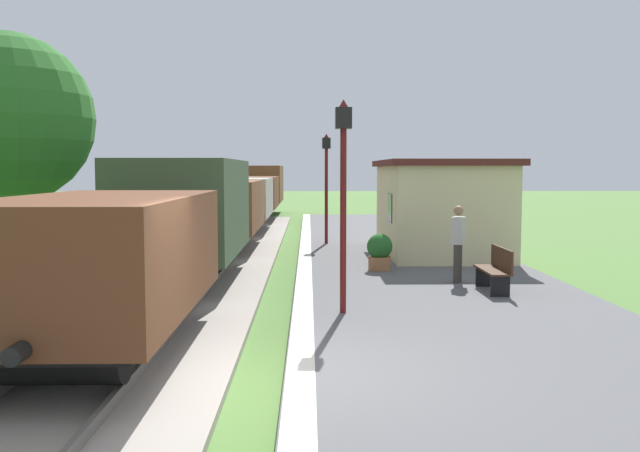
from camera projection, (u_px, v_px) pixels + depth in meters
ground_plane at (268, 392)px, 8.56m from camera, size 160.00×160.00×0.00m
platform_slab at (525, 381)px, 8.61m from camera, size 6.00×60.00×0.25m
platform_edge_stripe at (301, 372)px, 8.55m from camera, size 0.36×60.00×0.01m
track_ballast at (74, 388)px, 8.52m from camera, size 3.80×60.00×0.12m
rail_near at (132, 378)px, 8.52m from camera, size 0.07×60.00×0.14m
rail_far at (15, 378)px, 8.50m from camera, size 0.07×60.00×0.14m
freight_train at (233, 202)px, 26.45m from camera, size 2.50×39.20×2.72m
station_hut at (440, 207)px, 20.49m from camera, size 3.50×5.80×2.78m
bench_near_hut at (496, 269)px, 14.16m from camera, size 0.42×1.50×0.91m
person_waiting at (458, 241)px, 15.25m from camera, size 0.38×0.45×1.71m
potted_planter at (380, 251)px, 17.16m from camera, size 0.64×0.64×0.92m
lamp_post_near at (343, 167)px, 11.89m from camera, size 0.28×0.28×3.70m
lamp_post_far at (326, 168)px, 23.17m from camera, size 0.28×0.28×3.70m
tree_trackside_far at (7, 119)px, 16.29m from camera, size 4.05×4.05×5.98m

